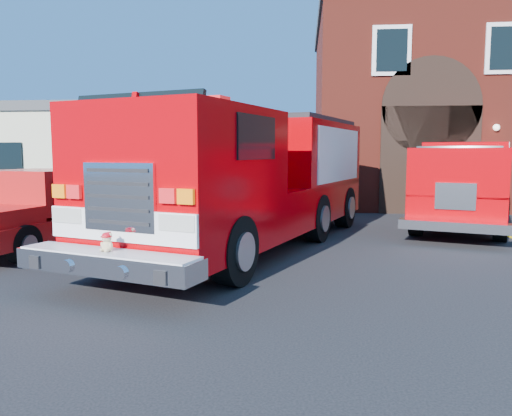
# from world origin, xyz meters

# --- Properties ---
(ground) EXTENTS (100.00, 100.00, 0.00)m
(ground) POSITION_xyz_m (0.00, 0.00, 0.00)
(ground) COLOR black
(ground) RESTS_ON ground
(parking_stripe_mid) EXTENTS (0.12, 3.00, 0.01)m
(parking_stripe_mid) POSITION_xyz_m (6.50, 4.00, 0.00)
(parking_stripe_mid) COLOR yellow
(parking_stripe_mid) RESTS_ON ground
(parking_stripe_far) EXTENTS (0.12, 3.00, 0.01)m
(parking_stripe_far) POSITION_xyz_m (6.50, 7.00, 0.00)
(parking_stripe_far) COLOR yellow
(parking_stripe_far) RESTS_ON ground
(fire_station) EXTENTS (15.20, 10.20, 8.45)m
(fire_station) POSITION_xyz_m (8.99, 13.98, 4.25)
(fire_station) COLOR maroon
(fire_station) RESTS_ON ground
(side_building) EXTENTS (10.20, 8.20, 4.35)m
(side_building) POSITION_xyz_m (-9.00, 13.00, 2.20)
(side_building) COLOR beige
(side_building) RESTS_ON ground
(fire_engine) EXTENTS (6.29, 11.06, 3.29)m
(fire_engine) POSITION_xyz_m (-0.32, 2.05, 1.70)
(fire_engine) COLOR black
(fire_engine) RESTS_ON ground
(pickup_truck) EXTENTS (3.24, 6.07, 1.89)m
(pickup_truck) POSITION_xyz_m (-5.39, 1.53, 0.89)
(pickup_truck) COLOR black
(pickup_truck) RESTS_ON ground
(secondary_truck) EXTENTS (5.04, 8.38, 2.60)m
(secondary_truck) POSITION_xyz_m (5.88, 6.09, 1.42)
(secondary_truck) COLOR black
(secondary_truck) RESTS_ON ground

